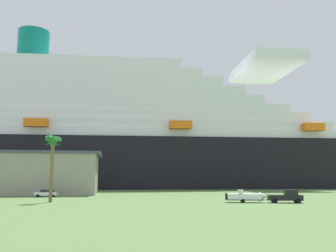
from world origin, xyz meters
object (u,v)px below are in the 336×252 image
palm_tree (53,149)px  parked_car_white_van (47,193)px  pickup_truck (286,197)px  cruise_ship (104,138)px  small_boat_on_trailer (248,197)px

palm_tree → parked_car_white_van: size_ratio=2.41×
palm_tree → pickup_truck: bearing=-9.8°
pickup_truck → parked_car_white_van: size_ratio=1.23×
cruise_ship → small_boat_on_trailer: 91.37m
small_boat_on_trailer → palm_tree: (-33.47, 5.27, 8.26)m
pickup_truck → small_boat_on_trailer: bearing=165.9°
parked_car_white_van → palm_tree: bearing=-76.8°
pickup_truck → small_boat_on_trailer: size_ratio=0.77×
pickup_truck → parked_car_white_van: (-43.71, 24.31, -0.21)m
cruise_ship → parked_car_white_van: cruise_ship is taller
cruise_ship → small_boat_on_trailer: (28.27, -84.83, -18.81)m
parked_car_white_van → cruise_ship: bearing=81.5°
pickup_truck → small_boat_on_trailer: (-6.15, 1.54, -0.08)m
cruise_ship → palm_tree: bearing=-93.7°
cruise_ship → palm_tree: (-5.20, -79.55, -10.54)m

